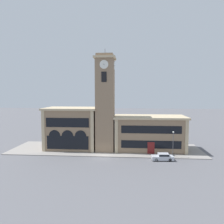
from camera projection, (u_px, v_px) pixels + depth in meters
The scene contains 8 objects.
ground_plane at pixel (103, 157), 45.30m from camera, with size 300.00×300.00×0.00m, color #56565B.
sidewalk_kerb at pixel (106, 149), 51.62m from camera, with size 44.18×12.73×0.15m.
clock_tower at pixel (105, 103), 49.33m from camera, with size 4.75×4.75×23.10m.
town_hall_left_wing at pixel (72, 128), 52.31m from camera, with size 12.52×8.46×9.85m.
town_hall_right_wing at pixel (149, 133), 50.93m from camera, with size 16.47×8.46×8.00m.
parked_car_near at pixel (163, 157), 43.08m from camera, with size 4.35×2.04×1.41m.
street_lamp at pixel (173, 140), 44.58m from camera, with size 0.36×0.36×5.37m.
bollard at pixel (169, 155), 44.45m from camera, with size 0.18×0.18×1.06m.
Camera 1 is at (5.48, -44.05, 13.21)m, focal length 35.00 mm.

